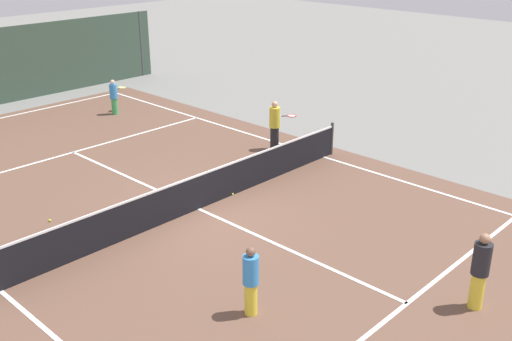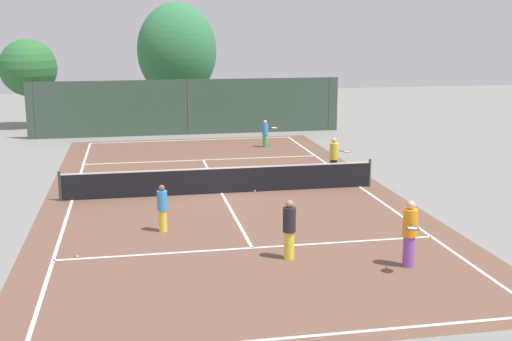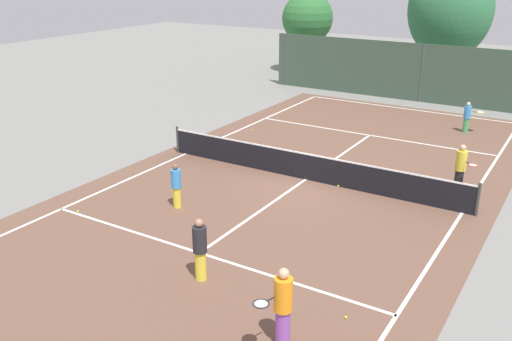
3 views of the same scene
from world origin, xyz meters
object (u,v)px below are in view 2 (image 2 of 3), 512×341
object	(u,v)px
tennis_ball_1	(255,191)
tennis_ball_4	(412,245)
player_2	(289,229)
tennis_ball_3	(137,183)
player_4	(162,208)
player_3	(265,133)
ball_crate	(192,184)
player_0	(334,157)
player_1	(410,233)
tennis_ball_2	(340,185)
tennis_ball_5	(94,174)
tennis_ball_0	(77,257)

from	to	relation	value
tennis_ball_1	tennis_ball_4	xyz separation A→B (m)	(3.29, -7.08, 0.00)
player_2	tennis_ball_3	world-z (taller)	player_2
player_4	tennis_ball_1	distance (m)	5.75
player_2	player_3	world-z (taller)	player_2
tennis_ball_3	tennis_ball_4	size ratio (longest dim) A/B	1.00
player_4	ball_crate	xyz separation A→B (m)	(1.40, 5.31, -0.58)
player_0	tennis_ball_4	world-z (taller)	player_0
tennis_ball_1	tennis_ball_3	world-z (taller)	same
player_2	player_4	distance (m)	4.50
player_1	player_2	bearing A→B (deg)	158.40
player_4	tennis_ball_4	distance (m)	7.55
ball_crate	tennis_ball_2	size ratio (longest dim) A/B	6.45
ball_crate	tennis_ball_5	size ratio (longest dim) A/B	6.45
tennis_ball_0	tennis_ball_2	bearing A→B (deg)	34.14
tennis_ball_0	player_3	bearing A→B (deg)	61.35
tennis_ball_4	tennis_ball_0	bearing A→B (deg)	175.12
player_0	player_4	size ratio (longest dim) A/B	1.14
player_0	ball_crate	distance (m)	6.07
tennis_ball_4	ball_crate	bearing A→B (deg)	124.76
player_0	ball_crate	bearing A→B (deg)	-173.07
player_1	ball_crate	world-z (taller)	player_1
player_2	ball_crate	distance (m)	8.63
ball_crate	tennis_ball_2	xyz separation A→B (m)	(5.81, -0.70, -0.15)
player_1	tennis_ball_3	xyz separation A→B (m)	(-6.95, 10.83, -0.89)
tennis_ball_0	player_4	bearing A→B (deg)	38.50
player_3	tennis_ball_4	size ratio (longest dim) A/B	21.53
ball_crate	tennis_ball_0	world-z (taller)	ball_crate
player_0	tennis_ball_1	bearing A→B (deg)	-155.09
tennis_ball_1	tennis_ball_3	size ratio (longest dim) A/B	1.00
ball_crate	tennis_ball_2	world-z (taller)	ball_crate
tennis_ball_2	tennis_ball_4	world-z (taller)	same
tennis_ball_2	tennis_ball_3	distance (m)	8.18
ball_crate	tennis_ball_1	world-z (taller)	ball_crate
player_2	tennis_ball_5	world-z (taller)	player_2
tennis_ball_5	tennis_ball_1	bearing A→B (deg)	-33.82
tennis_ball_0	tennis_ball_2	xyz separation A→B (m)	(9.66, 6.55, 0.00)
tennis_ball_0	tennis_ball_4	world-z (taller)	same
tennis_ball_3	player_4	bearing A→B (deg)	-83.67
tennis_ball_1	tennis_ball_0	bearing A→B (deg)	-134.44
player_0	player_3	size ratio (longest dim) A/B	1.19
player_3	tennis_ball_0	bearing A→B (deg)	-118.65
tennis_ball_2	tennis_ball_5	bearing A→B (deg)	158.21
player_0	tennis_ball_2	world-z (taller)	player_0
player_3	player_0	bearing A→B (deg)	-79.65
player_0	player_4	xyz separation A→B (m)	(-7.39, -6.04, -0.12)
player_4	tennis_ball_1	world-z (taller)	player_4
player_2	tennis_ball_4	size ratio (longest dim) A/B	25.08
player_1	player_2	world-z (taller)	player_1
ball_crate	player_3	bearing A→B (deg)	60.72
player_4	ball_crate	world-z (taller)	player_4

